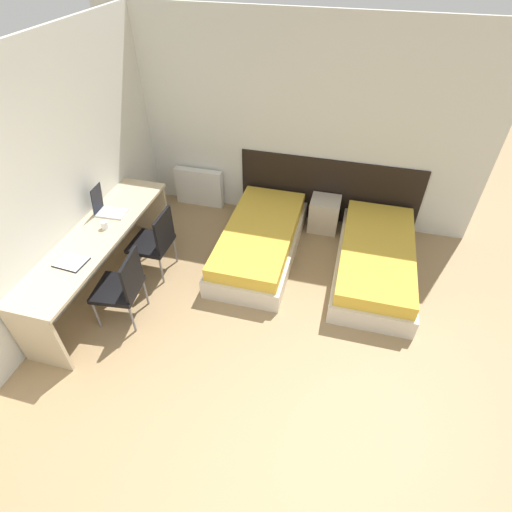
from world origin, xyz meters
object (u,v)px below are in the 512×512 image
object	(u,v)px
nightstand	(324,214)
chair_near_notebook	(122,285)
chair_near_laptop	(155,240)
laptop	(107,208)
bed_near_window	(260,241)
bed_near_door	(375,260)

from	to	relation	value
nightstand	chair_near_notebook	size ratio (longest dim) A/B	0.53
chair_near_laptop	laptop	xyz separation A→B (m)	(-0.56, 0.01, 0.36)
laptop	nightstand	bearing A→B (deg)	27.06
bed_near_window	nightstand	bearing A→B (deg)	46.77
bed_near_window	laptop	size ratio (longest dim) A/B	5.60
nightstand	chair_near_laptop	bearing A→B (deg)	-142.71
chair_near_laptop	chair_near_notebook	size ratio (longest dim) A/B	1.00
bed_near_window	chair_near_laptop	size ratio (longest dim) A/B	2.22
bed_near_window	chair_near_notebook	world-z (taller)	chair_near_notebook
nightstand	chair_near_laptop	xyz separation A→B (m)	(-1.88, -1.43, 0.25)
laptop	bed_near_door	bearing A→B (deg)	8.06
chair_near_laptop	laptop	size ratio (longest dim) A/B	2.53
bed_near_door	laptop	size ratio (longest dim) A/B	5.60
nightstand	chair_near_laptop	distance (m)	2.37
bed_near_door	nightstand	world-z (taller)	nightstand
laptop	bed_near_window	bearing A→B (deg)	17.30
chair_near_notebook	laptop	size ratio (longest dim) A/B	2.53
bed_near_door	chair_near_laptop	bearing A→B (deg)	-166.21
bed_near_door	chair_near_notebook	size ratio (longest dim) A/B	2.22
bed_near_window	nightstand	xyz separation A→B (m)	(0.74, 0.79, 0.03)
bed_near_window	bed_near_door	distance (m)	1.48
chair_near_laptop	chair_near_notebook	bearing A→B (deg)	-89.73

